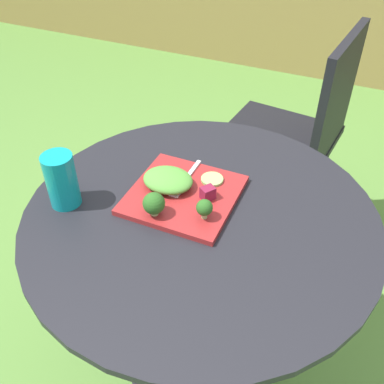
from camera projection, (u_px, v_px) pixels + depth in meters
ground_plane at (198, 376)px, 1.50m from camera, size 12.00×12.00×0.00m
patio_table at (199, 293)px, 1.21m from camera, size 0.82×0.82×0.75m
patio_chair at (301, 126)px, 1.73m from camera, size 0.49×0.49×0.90m
salad_plate at (183, 195)px, 1.06m from camera, size 0.25×0.25×0.01m
drinking_glass at (62, 183)px, 1.01m from camera, size 0.07×0.07×0.13m
fork at (184, 181)px, 1.08m from camera, size 0.02×0.15×0.00m
lettuce_mound at (168, 180)px, 1.06m from camera, size 0.12×0.10×0.04m
broccoli_floret_0 at (204, 208)px, 0.97m from camera, size 0.04×0.04×0.05m
broccoli_floret_1 at (154, 204)px, 0.98m from camera, size 0.05×0.05×0.06m
cucumber_slice_0 at (212, 179)px, 1.09m from camera, size 0.05×0.05×0.01m
beet_chunk_0 at (208, 193)px, 1.03m from camera, size 0.04×0.04×0.03m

